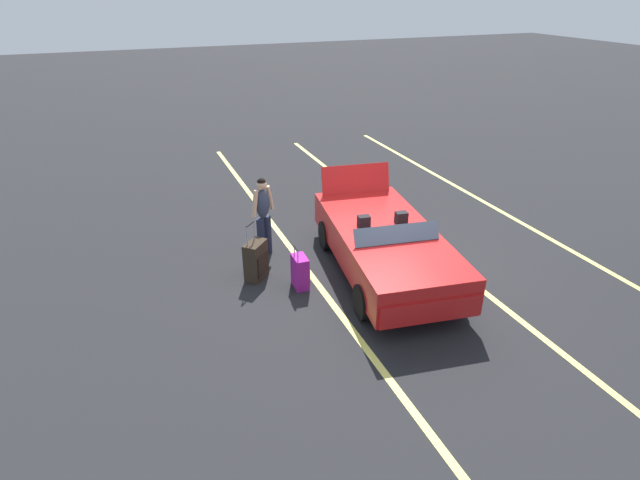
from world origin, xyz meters
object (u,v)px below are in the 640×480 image
Objects in this scene: suitcase_large_black at (256,260)px; traveler_person at (263,213)px; convertible_car at (389,251)px; suitcase_medium_bright at (300,272)px.

suitcase_large_black is 1.10m from traveler_person.
convertible_car is 2.47m from suitcase_large_black.
convertible_car is 2.63× the size of traveler_person.
suitcase_medium_bright is 1.61m from traveler_person.
suitcase_medium_bright is at bearing 1.03° from suitcase_large_black.
suitcase_medium_bright is 0.50× the size of traveler_person.
traveler_person is at bearing 108.34° from suitcase_large_black.
traveler_person reaches higher than suitcase_medium_bright.
suitcase_medium_bright is (-0.34, -1.61, -0.28)m from convertible_car.
convertible_car is at bearing -9.31° from suitcase_medium_bright.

